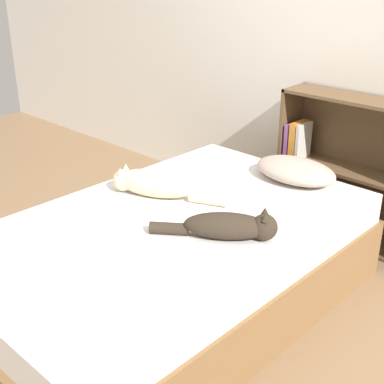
# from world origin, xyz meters

# --- Properties ---
(ground_plane) EXTENTS (8.00, 8.00, 0.00)m
(ground_plane) POSITION_xyz_m (0.00, 0.00, 0.00)
(ground_plane) COLOR #846647
(wall_back) EXTENTS (8.00, 0.06, 2.50)m
(wall_back) POSITION_xyz_m (0.00, 1.47, 1.25)
(wall_back) COLOR white
(wall_back) RESTS_ON ground_plane
(bed) EXTENTS (1.27, 2.08, 0.50)m
(bed) POSITION_xyz_m (0.00, 0.00, 0.25)
(bed) COLOR brown
(bed) RESTS_ON ground_plane
(pillow) EXTENTS (0.49, 0.32, 0.12)m
(pillow) POSITION_xyz_m (0.16, 0.85, 0.56)
(pillow) COLOR #B29E8E
(pillow) RESTS_ON bed
(cat_light) EXTENTS (0.60, 0.34, 0.15)m
(cat_light) POSITION_xyz_m (-0.27, 0.14, 0.57)
(cat_light) COLOR beige
(cat_light) RESTS_ON bed
(cat_dark) EXTENTS (0.51, 0.42, 0.14)m
(cat_dark) POSITION_xyz_m (0.32, 0.07, 0.56)
(cat_dark) COLOR #33281E
(cat_dark) RESTS_ON bed
(bookshelf) EXTENTS (0.91, 0.26, 0.92)m
(bookshelf) POSITION_xyz_m (0.24, 1.34, 0.47)
(bookshelf) COLOR brown
(bookshelf) RESTS_ON ground_plane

